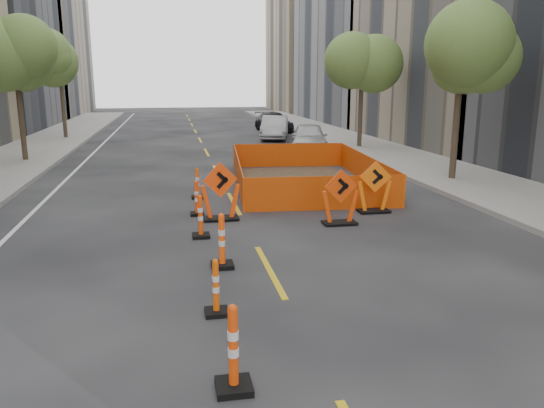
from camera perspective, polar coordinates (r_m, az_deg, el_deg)
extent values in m
plane|color=black|center=(7.12, 5.96, -18.16)|extent=(140.00, 140.00, 0.00)
cube|color=gray|center=(21.15, 20.17, 2.51)|extent=(4.00, 90.00, 0.15)
cube|color=gray|center=(63.56, -25.88, 17.62)|extent=(12.00, 20.00, 20.00)
cube|color=gray|center=(35.24, 22.63, 17.60)|extent=(12.00, 16.00, 14.00)
cube|color=gray|center=(50.10, 12.08, 20.14)|extent=(12.00, 18.00, 20.00)
cube|color=tan|center=(67.24, 5.69, 16.79)|extent=(12.00, 14.00, 16.00)
cylinder|color=#382B1E|center=(26.71, -25.27, 7.39)|extent=(0.24, 0.24, 3.15)
sphere|color=#516A2D|center=(26.64, -25.91, 13.75)|extent=(2.80, 2.80, 2.80)
cylinder|color=#382B1E|center=(36.46, -21.47, 8.95)|extent=(0.24, 0.24, 3.15)
sphere|color=#516A2D|center=(36.41, -21.88, 13.61)|extent=(2.80, 2.80, 2.80)
cylinder|color=#382B1E|center=(20.64, 19.06, 6.57)|extent=(0.24, 0.24, 3.15)
sphere|color=#516A2D|center=(20.55, 19.70, 14.83)|extent=(2.80, 2.80, 2.80)
cylinder|color=#382B1E|center=(29.70, 9.45, 8.91)|extent=(0.24, 0.24, 3.15)
sphere|color=#516A2D|center=(29.64, 9.67, 14.66)|extent=(2.80, 2.80, 2.80)
imported|color=#B5B5B7|center=(27.79, 4.02, 7.10)|extent=(2.73, 4.78, 1.53)
imported|color=#A4A3A8|center=(34.23, 0.28, 8.22)|extent=(2.61, 4.70, 1.47)
imported|color=black|center=(39.49, 0.17, 8.81)|extent=(2.44, 4.91, 1.37)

